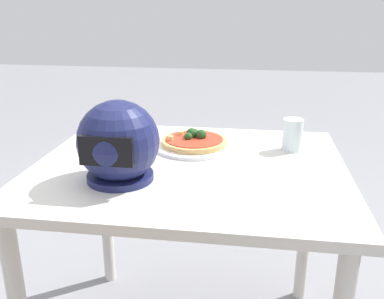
{
  "coord_description": "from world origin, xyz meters",
  "views": [
    {
      "loc": [
        -0.19,
        1.26,
        1.23
      ],
      "look_at": [
        0.0,
        -0.08,
        0.76
      ],
      "focal_mm": 39.72,
      "sensor_mm": 36.0,
      "label": 1
    }
  ],
  "objects_px": {
    "pizza": "(194,140)",
    "drinking_glass": "(292,135)",
    "motorcycle_helmet": "(118,143)",
    "dining_table": "(190,191)"
  },
  "relations": [
    {
      "from": "dining_table",
      "to": "motorcycle_helmet",
      "type": "height_order",
      "value": "motorcycle_helmet"
    },
    {
      "from": "pizza",
      "to": "drinking_glass",
      "type": "distance_m",
      "value": 0.34
    },
    {
      "from": "pizza",
      "to": "drinking_glass",
      "type": "height_order",
      "value": "drinking_glass"
    },
    {
      "from": "motorcycle_helmet",
      "to": "dining_table",
      "type": "bearing_deg",
      "value": -139.03
    },
    {
      "from": "pizza",
      "to": "motorcycle_helmet",
      "type": "distance_m",
      "value": 0.38
    },
    {
      "from": "dining_table",
      "to": "drinking_glass",
      "type": "distance_m",
      "value": 0.41
    },
    {
      "from": "motorcycle_helmet",
      "to": "drinking_glass",
      "type": "relative_size",
      "value": 2.1
    },
    {
      "from": "dining_table",
      "to": "pizza",
      "type": "bearing_deg",
      "value": -86.83
    },
    {
      "from": "drinking_glass",
      "to": "pizza",
      "type": "bearing_deg",
      "value": 3.08
    },
    {
      "from": "motorcycle_helmet",
      "to": "drinking_glass",
      "type": "xyz_separation_m",
      "value": [
        -0.51,
        -0.34,
        -0.06
      ]
    }
  ]
}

